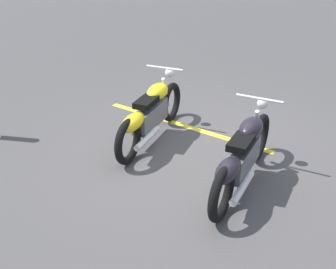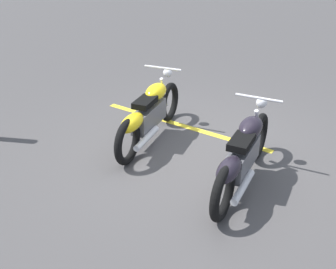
{
  "view_description": "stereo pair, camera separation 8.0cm",
  "coord_description": "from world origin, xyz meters",
  "views": [
    {
      "loc": [
        4.55,
        2.69,
        2.99
      ],
      "look_at": [
        0.85,
        0.0,
        0.65
      ],
      "focal_mm": 43.3,
      "sensor_mm": 36.0,
      "label": 1
    },
    {
      "loc": [
        4.59,
        2.63,
        2.99
      ],
      "look_at": [
        0.85,
        0.0,
        0.65
      ],
      "focal_mm": 43.3,
      "sensor_mm": 36.0,
      "label": 2
    }
  ],
  "objects": [
    {
      "name": "motorcycle_bright_foreground",
      "position": [
        0.15,
        -0.85,
        0.46
      ],
      "size": [
        2.2,
        0.78,
        1.04
      ],
      "rotation": [
        0.0,
        0.0,
        3.37
      ],
      "color": "black",
      "rests_on": "ground"
    },
    {
      "name": "motorcycle_dark_foreground",
      "position": [
        0.46,
        0.87,
        0.46
      ],
      "size": [
        2.22,
        0.69,
        1.04
      ],
      "rotation": [
        0.0,
        0.0,
        3.3
      ],
      "color": "black",
      "rests_on": "ground"
    },
    {
      "name": "parking_stripe_near",
      "position": [
        -0.61,
        -0.71,
        0.0
      ],
      "size": [
        0.15,
        3.2,
        0.01
      ],
      "primitive_type": "cube",
      "rotation": [
        0.0,
        0.0,
        1.58
      ],
      "color": "yellow",
      "rests_on": "ground"
    },
    {
      "name": "ground_plane",
      "position": [
        0.0,
        0.0,
        0.0
      ],
      "size": [
        60.0,
        60.0,
        0.0
      ],
      "primitive_type": "plane",
      "color": "#474444"
    }
  ]
}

